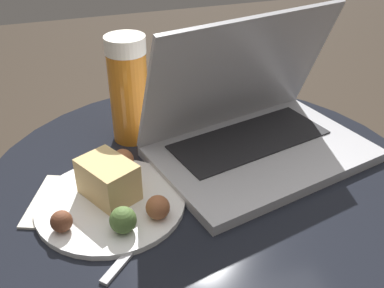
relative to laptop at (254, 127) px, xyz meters
name	(u,v)px	position (x,y,z in m)	size (l,w,h in m)	color
table	(204,251)	(-0.11, -0.06, -0.21)	(0.74, 0.74, 0.57)	#9E9EA3
napkin	(91,204)	(-0.30, -0.06, -0.05)	(0.21, 0.19, 0.00)	silver
laptop	(254,127)	(0.00, 0.00, 0.00)	(0.41, 0.32, 0.25)	#B2B2B7
beer_glass	(129,90)	(-0.20, 0.12, 0.05)	(0.07, 0.07, 0.20)	#C6701E
snack_plate	(112,195)	(-0.27, -0.07, -0.03)	(0.23, 0.23, 0.07)	white
fork	(147,232)	(-0.23, -0.15, -0.05)	(0.14, 0.14, 0.00)	#B2B2B7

